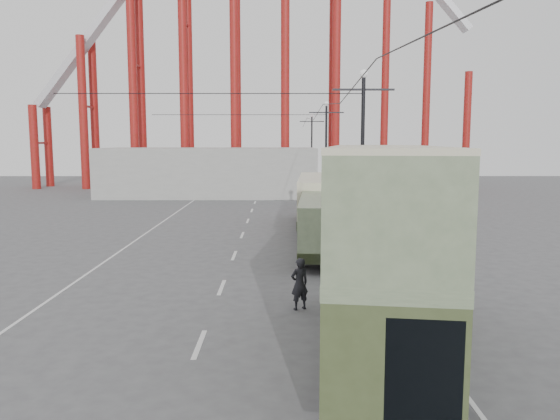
{
  "coord_description": "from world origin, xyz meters",
  "views": [
    {
      "loc": [
        1.22,
        -10.65,
        5.61
      ],
      "look_at": [
        1.27,
        10.28,
        3.0
      ],
      "focal_mm": 35.0,
      "sensor_mm": 36.0,
      "label": 1
    }
  ],
  "objects_px": {
    "single_decker_green": "(324,221)",
    "pedestrian": "(300,284)",
    "double_decker_bus": "(382,239)",
    "single_decker_cream": "(320,199)"
  },
  "relations": [
    {
      "from": "single_decker_green",
      "to": "pedestrian",
      "type": "distance_m",
      "value": 9.74
    },
    {
      "from": "double_decker_bus",
      "to": "single_decker_green",
      "type": "bearing_deg",
      "value": 99.72
    },
    {
      "from": "single_decker_green",
      "to": "double_decker_bus",
      "type": "bearing_deg",
      "value": -84.12
    },
    {
      "from": "single_decker_cream",
      "to": "single_decker_green",
      "type": "bearing_deg",
      "value": -89.08
    },
    {
      "from": "single_decker_green",
      "to": "single_decker_cream",
      "type": "distance_m",
      "value": 8.28
    },
    {
      "from": "double_decker_bus",
      "to": "pedestrian",
      "type": "distance_m",
      "value": 4.78
    },
    {
      "from": "pedestrian",
      "to": "single_decker_green",
      "type": "bearing_deg",
      "value": -126.74
    },
    {
      "from": "double_decker_bus",
      "to": "single_decker_cream",
      "type": "xyz_separation_m",
      "value": [
        0.02,
        21.59,
        -1.2
      ]
    },
    {
      "from": "single_decker_cream",
      "to": "pedestrian",
      "type": "relative_size",
      "value": 6.17
    },
    {
      "from": "double_decker_bus",
      "to": "single_decker_green",
      "type": "distance_m",
      "value": 13.41
    }
  ]
}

